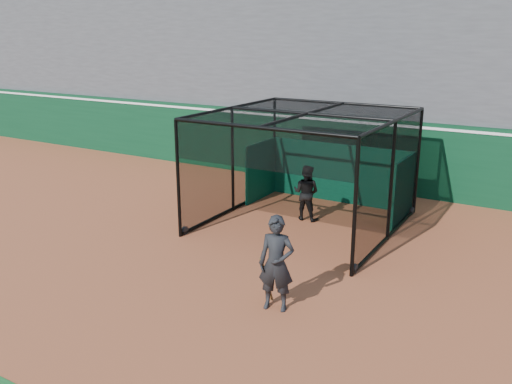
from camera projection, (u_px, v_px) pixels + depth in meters
The scene contains 6 objects.
ground at pixel (203, 269), 12.60m from camera, with size 120.00×120.00×0.00m, color #974B2C.
outfield_wall at pixel (343, 150), 19.26m from camera, with size 50.00×0.50×2.50m.
grandstand at pixel (382, 54), 21.48m from camera, with size 50.00×7.85×8.95m.
batting_cage at pixel (306, 170), 15.16m from camera, with size 4.97×5.34×3.17m.
batter at pixel (306, 193), 15.74m from camera, with size 0.79×0.62×1.63m, color black.
on_deck_player at pixel (276, 264), 10.53m from camera, with size 0.80×0.62×1.94m.
Camera 1 is at (6.95, -9.35, 5.28)m, focal length 38.00 mm.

